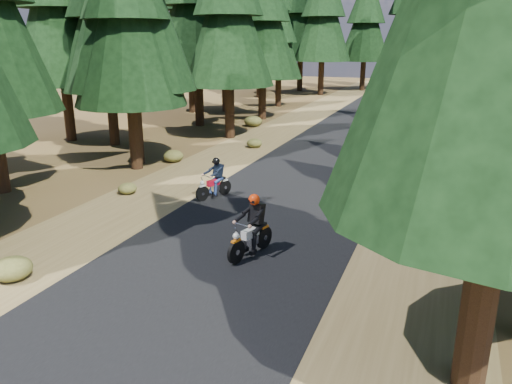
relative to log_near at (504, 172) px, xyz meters
The scene contains 8 objects.
ground 12.70m from the log_near, 124.72° to the right, with size 120.00×120.00×0.00m, color #4C351B.
road 9.05m from the log_near, 143.06° to the right, with size 6.00×100.00×0.01m, color black.
shoulder_l 13.03m from the log_near, 155.31° to the right, with size 3.20×100.00×0.01m, color brown.
shoulder_r 6.05m from the log_near, 115.84° to the right, with size 3.20×100.00×0.01m, color brown.
log_near is the anchor object (origin of this frame).
understory_shrubs 6.44m from the log_near, 156.67° to the right, with size 13.98×29.53×0.70m.
rider_lead 12.70m from the log_near, 121.62° to the right, with size 1.00×1.87×1.60m.
rider_follow 11.79m from the log_near, 144.80° to the right, with size 1.07×1.63×1.40m.
Camera 1 is at (4.93, -11.23, 5.33)m, focal length 35.00 mm.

